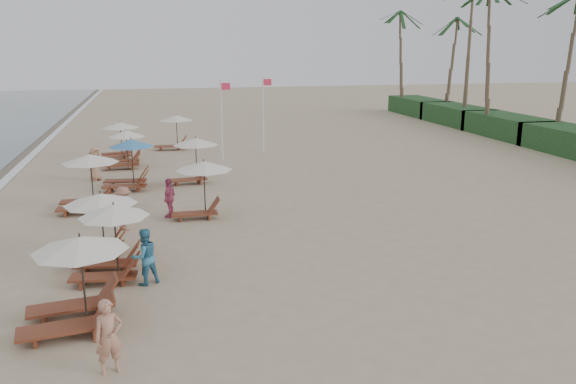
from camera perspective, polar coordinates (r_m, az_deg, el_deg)
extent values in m
plane|color=tan|center=(17.91, -0.01, -7.47)|extent=(160.00, 160.00, 0.00)
cube|color=#193D1C|center=(46.47, 20.79, 6.05)|extent=(3.20, 8.00, 1.60)
cube|color=#193D1C|center=(52.81, 16.28, 7.27)|extent=(3.20, 8.00, 1.60)
cube|color=#193D1C|center=(59.42, 12.75, 8.19)|extent=(3.20, 8.00, 1.60)
cylinder|color=brown|center=(43.43, 25.22, 10.58)|extent=(0.36, 0.36, 9.80)
cylinder|color=brown|center=(46.64, 19.51, 11.75)|extent=(0.36, 0.36, 10.60)
cylinder|color=brown|center=(51.54, 17.27, 12.52)|extent=(0.36, 0.36, 11.40)
cylinder|color=brown|center=(56.56, 15.31, 11.52)|extent=(0.36, 0.36, 9.00)
cylinder|color=brown|center=(60.41, 11.42, 12.25)|extent=(0.36, 0.36, 9.80)
cylinder|color=black|center=(14.85, -19.42, -8.45)|extent=(0.05, 0.05, 2.19)
cone|color=white|center=(14.51, -19.74, -4.80)|extent=(2.25, 2.25, 0.35)
cylinder|color=black|center=(17.62, -16.51, -4.78)|extent=(0.05, 0.05, 2.12)
cone|color=white|center=(17.34, -16.73, -1.77)|extent=(2.02, 2.02, 0.35)
cylinder|color=black|center=(19.54, -17.73, -3.20)|extent=(0.05, 0.05, 2.00)
cone|color=white|center=(19.30, -17.92, -0.65)|extent=(2.31, 2.31, 0.35)
cylinder|color=black|center=(25.06, -18.66, 0.80)|extent=(0.05, 0.05, 2.28)
cone|color=white|center=(24.85, -18.85, 3.13)|extent=(2.27, 2.27, 0.35)
cylinder|color=black|center=(28.43, -15.01, 2.59)|extent=(0.05, 0.05, 2.29)
cone|color=teal|center=(28.25, -15.14, 4.67)|extent=(2.11, 2.11, 0.35)
cylinder|color=black|center=(33.61, -15.49, 4.03)|extent=(0.05, 0.05, 1.99)
cone|color=white|center=(33.48, -15.59, 5.54)|extent=(2.06, 2.06, 0.35)
cylinder|color=black|center=(36.51, -16.04, 4.85)|extent=(0.05, 0.05, 2.11)
cone|color=white|center=(36.38, -16.15, 6.33)|extent=(2.23, 2.23, 0.35)
cylinder|color=black|center=(23.17, -8.19, 0.21)|extent=(0.05, 0.05, 2.15)
cone|color=white|center=(22.96, -8.27, 2.57)|extent=(2.24, 2.24, 0.35)
cylinder|color=black|center=(29.10, -8.99, 3.02)|extent=(0.05, 0.05, 2.15)
cone|color=white|center=(28.93, -9.06, 4.92)|extent=(2.24, 2.24, 0.35)
cylinder|color=black|center=(39.01, -10.85, 5.74)|extent=(0.05, 0.05, 2.15)
cone|color=white|center=(38.88, -10.91, 7.16)|extent=(2.24, 2.24, 0.35)
imported|color=tan|center=(12.80, -17.17, -13.42)|extent=(0.68, 0.55, 1.61)
imported|color=teal|center=(16.98, -13.90, -6.18)|extent=(0.99, 0.90, 1.64)
imported|color=#97624D|center=(22.09, -15.82, -1.57)|extent=(1.22, 1.13, 1.64)
imported|color=#C24D76|center=(23.37, -11.56, -0.55)|extent=(0.73, 1.00, 1.58)
imported|color=tan|center=(30.78, -18.39, 2.63)|extent=(0.97, 0.95, 1.69)
cylinder|color=silver|center=(34.46, -6.54, 6.99)|extent=(0.08, 0.08, 4.73)
cube|color=#E12A4D|center=(34.30, -6.16, 10.26)|extent=(0.55, 0.02, 0.40)
cylinder|color=silver|center=(37.07, -2.46, 7.62)|extent=(0.08, 0.08, 4.80)
cube|color=#E12A4D|center=(36.95, -2.06, 10.72)|extent=(0.55, 0.02, 0.40)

